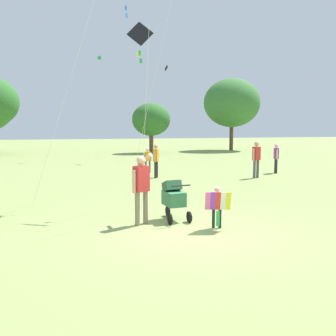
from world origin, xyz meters
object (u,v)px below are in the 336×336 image
stroller (174,196)px  person_kid_running (156,158)px  kite_adult_black (140,41)px  person_sitting_far (256,157)px  person_couple_left (276,156)px  child_with_butterfly_kite (217,203)px  person_red_shirt (148,158)px  person_adult_flyer (141,184)px

stroller → person_kid_running: bearing=80.5°
kite_adult_black → person_sitting_far: size_ratio=3.17×
kite_adult_black → person_kid_running: (1.84, 6.17, -3.83)m
person_sitting_far → person_kid_running: (-4.42, 1.23, -0.08)m
person_couple_left → person_kid_running: person_kid_running is taller
person_sitting_far → child_with_butterfly_kite: bearing=-123.2°
stroller → person_kid_running: person_kid_running is taller
stroller → kite_adult_black: (-0.54, 1.57, 4.13)m
stroller → kite_adult_black: size_ratio=0.21×
stroller → person_red_shirt: size_ratio=0.88×
person_adult_flyer → person_red_shirt: person_adult_flyer is taller
stroller → person_couple_left: size_ratio=0.75×
kite_adult_black → person_sitting_far: (6.25, 4.94, -3.75)m
person_red_shirt → person_kid_running: bearing=-90.0°
person_red_shirt → person_couple_left: (6.25, -1.78, 0.13)m
kite_adult_black → person_red_shirt: bearing=77.2°
person_adult_flyer → person_kid_running: person_adult_flyer is taller
kite_adult_black → person_kid_running: 7.49m
person_red_shirt → person_couple_left: bearing=-15.9°
kite_adult_black → person_couple_left: size_ratio=3.59×
kite_adult_black → person_couple_left: (8.08, 6.33, -3.87)m
stroller → person_kid_running: (1.30, 7.75, 0.30)m
stroller → person_kid_running: size_ratio=0.72×
person_sitting_far → person_couple_left: (1.83, 1.39, -0.11)m
stroller → person_red_shirt: person_red_shirt is taller
person_adult_flyer → person_sitting_far: bearing=45.7°
child_with_butterfly_kite → person_adult_flyer: bearing=154.5°
stroller → person_red_shirt: (1.30, 9.68, 0.13)m
kite_adult_black → person_sitting_far: kite_adult_black is taller
person_couple_left → child_with_butterfly_kite: bearing=-127.2°
child_with_butterfly_kite → kite_adult_black: size_ratio=0.19×
child_with_butterfly_kite → stroller: stroller is taller
child_with_butterfly_kite → person_couple_left: person_couple_left is taller
stroller → person_couple_left: person_couple_left is taller
stroller → person_sitting_far: (5.72, 6.51, 0.38)m
person_kid_running → person_adult_flyer: bearing=-105.3°
stroller → child_with_butterfly_kite: bearing=-53.5°
person_adult_flyer → person_couple_left: bearing=44.0°
child_with_butterfly_kite → stroller: (-0.77, 1.04, 0.01)m
person_red_shirt → child_with_butterfly_kite: bearing=-92.8°
person_red_shirt → person_sitting_far: 5.44m
person_adult_flyer → person_sitting_far: person_adult_flyer is taller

